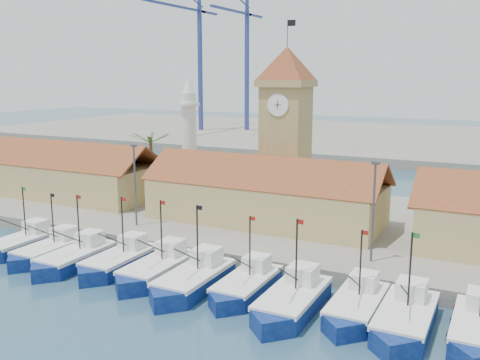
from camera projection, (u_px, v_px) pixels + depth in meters
The scene contains 22 objects.
ground at pixel (165, 297), 43.78m from camera, with size 400.00×400.00×0.00m, color #1E3D52.
quay at pixel (278, 219), 64.66m from camera, with size 140.00×32.00×1.50m, color gray.
terminal at pixel (405, 141), 139.97m from camera, with size 240.00×80.00×2.00m, color gray.
boat_0 at pixel (20, 245), 54.98m from camera, with size 3.39×9.29×7.03m.
boat_1 at pixel (48, 252), 52.78m from camera, with size 3.31×9.06×6.85m.
boat_2 at pixel (74, 259), 50.62m from camera, with size 3.47×9.51×7.20m.
boat_3 at pixel (118, 262), 49.71m from camera, with size 3.48×9.52×7.20m.
boat_4 at pixel (157, 270), 47.57m from camera, with size 3.58×9.80×7.42m.
boat_5 at pixel (192, 281), 44.98m from camera, with size 3.68×10.08×7.63m.
boat_6 at pixel (245, 287), 44.04m from camera, with size 3.34×9.16×6.93m.
boat_7 at pixel (291, 303), 40.75m from camera, with size 3.67×10.06×7.61m.
boat_8 at pixel (356, 308), 40.00m from camera, with size 3.36×9.20×6.96m.
boat_9 at pixel (405, 321), 37.78m from camera, with size 3.60×9.86×7.46m.
boat_10 at pixel (478, 332), 36.24m from camera, with size 3.43×9.40×7.11m.
hall_left at pixel (56, 176), 74.67m from camera, with size 31.20×10.13×7.61m.
hall_center at pixel (265, 200), 60.53m from camera, with size 27.04×10.13×7.61m.
clock_tower at pixel (286, 125), 64.25m from camera, with size 5.80×5.80×22.70m.
minaret at pixel (189, 136), 73.06m from camera, with size 3.00×3.00×16.30m.
palm_tree at pixel (151, 160), 74.19m from camera, with size 5.60×5.03×8.39m.
lamp_posts at pixel (237, 192), 52.82m from camera, with size 80.70×0.25×9.03m.
crane_blue_far at pixel (196, 48), 151.82m from camera, with size 1.00×36.77×41.82m.
crane_blue_near at pixel (245, 51), 152.67m from camera, with size 1.00×30.67×40.99m.
Camera 1 is at (24.02, -33.92, 17.85)m, focal length 40.00 mm.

